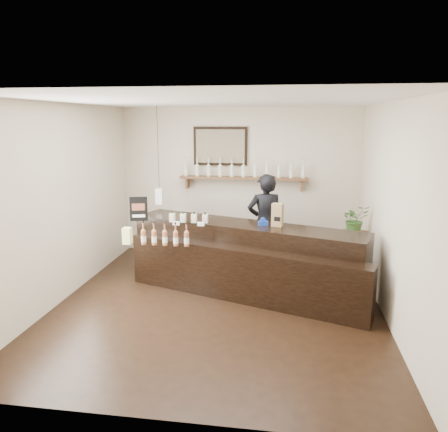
% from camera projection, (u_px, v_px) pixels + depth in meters
% --- Properties ---
extents(ground, '(5.00, 5.00, 0.00)m').
position_uv_depth(ground, '(218.00, 304.00, 6.20)').
color(ground, black).
rests_on(ground, ground).
extents(room_shell, '(5.00, 5.00, 5.00)m').
position_uv_depth(room_shell, '(218.00, 185.00, 5.84)').
color(room_shell, beige).
rests_on(room_shell, ground).
extents(back_wall_decor, '(2.66, 0.96, 1.69)m').
position_uv_depth(back_wall_decor, '(230.00, 164.00, 8.14)').
color(back_wall_decor, brown).
rests_on(back_wall_decor, ground).
extents(counter, '(3.67, 2.14, 1.19)m').
position_uv_depth(counter, '(244.00, 261.00, 6.60)').
color(counter, black).
rests_on(counter, ground).
extents(promo_sign, '(0.27, 0.09, 0.38)m').
position_uv_depth(promo_sign, '(139.00, 209.00, 6.76)').
color(promo_sign, black).
rests_on(promo_sign, counter).
extents(paper_bag, '(0.18, 0.15, 0.34)m').
position_uv_depth(paper_bag, '(277.00, 215.00, 6.42)').
color(paper_bag, olive).
rests_on(paper_bag, counter).
extents(tape_dispenser, '(0.16, 0.09, 0.12)m').
position_uv_depth(tape_dispenser, '(263.00, 222.00, 6.49)').
color(tape_dispenser, '#16389F').
rests_on(tape_dispenser, counter).
extents(side_cabinet, '(0.49, 0.61, 0.79)m').
position_uv_depth(side_cabinet, '(352.00, 257.00, 7.05)').
color(side_cabinet, brown).
rests_on(side_cabinet, ground).
extents(potted_plant, '(0.51, 0.48, 0.46)m').
position_uv_depth(potted_plant, '(355.00, 219.00, 6.91)').
color(potted_plant, '#366126').
rests_on(potted_plant, side_cabinet).
extents(shopkeeper, '(0.80, 0.64, 1.91)m').
position_uv_depth(shopkeeper, '(265.00, 217.00, 7.42)').
color(shopkeeper, black).
rests_on(shopkeeper, ground).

